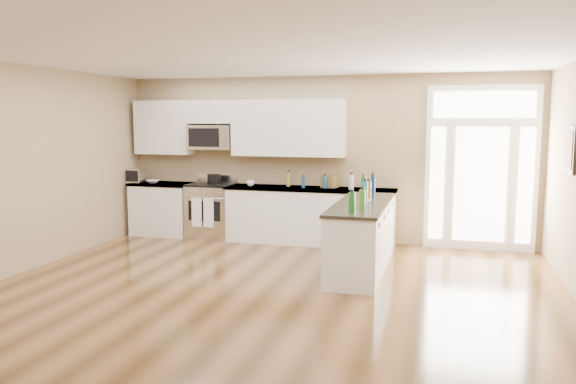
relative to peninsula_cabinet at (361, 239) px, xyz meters
The scene contains 19 objects.
ground 2.46m from the peninsula_cabinet, 112.44° to the right, with size 8.00×8.00×0.00m, color #462D13.
room_shell 2.74m from the peninsula_cabinet, 112.44° to the right, with size 8.00×8.00×8.00m.
back_cabinet_left 4.06m from the peninsula_cabinet, 159.09° to the left, with size 1.10×0.66×0.94m.
back_cabinet_right 1.81m from the peninsula_cabinet, 126.68° to the left, with size 2.85×0.66×0.94m.
peninsula_cabinet is the anchor object (origin of this frame).
upper_cabinet_left 4.39m from the peninsula_cabinet, 157.26° to the left, with size 1.04×0.33×0.95m, color white.
upper_cabinet_right 2.65m from the peninsula_cabinet, 133.15° to the left, with size 1.94×0.33×0.95m, color white.
upper_cabinet_short 3.73m from the peninsula_cabinet, 150.98° to the left, with size 0.82×0.33×0.40m, color white.
microwave 3.53m from the peninsula_cabinet, 151.57° to the left, with size 0.78×0.41×0.42m.
entry_door 2.52m from the peninsula_cabinet, 46.51° to the left, with size 1.70×0.10×2.60m.
wall_art_near 2.84m from the peninsula_cabinet, ahead, with size 0.05×0.58×0.58m.
kitchen_range 3.20m from the peninsula_cabinet, 153.08° to the left, with size 0.77×0.69×1.08m.
stockpot 3.24m from the peninsula_cabinet, 152.05° to the left, with size 0.23×0.23×0.18m, color black.
toaster_oven 4.53m from the peninsula_cabinet, 162.49° to the left, with size 0.31×0.24×0.26m, color silver.
cardboard_box 1.85m from the peninsula_cabinet, 116.11° to the left, with size 0.25×0.18×0.20m, color brown.
bowl_left 4.21m from the peninsula_cabinet, 160.82° to the left, with size 0.21×0.21×0.05m, color white.
bowl_peninsula 0.53m from the peninsula_cabinet, 16.67° to the left, with size 0.15×0.15×0.05m, color white.
cup_counter 2.58m from the peninsula_cabinet, 146.42° to the left, with size 0.12×0.12×0.10m, color white.
counter_bottles 0.79m from the peninsula_cabinet, 116.76° to the left, with size 1.62×2.46×0.31m.
Camera 1 is at (1.98, -5.34, 2.07)m, focal length 35.00 mm.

